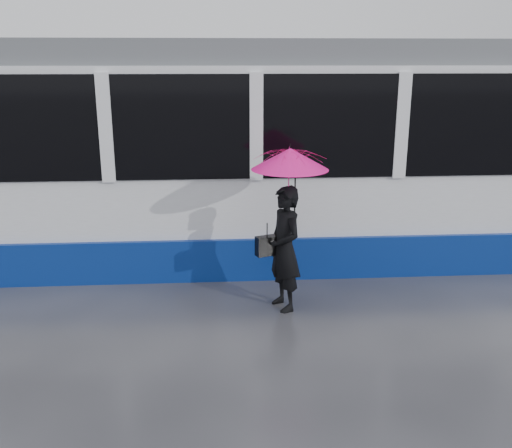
{
  "coord_description": "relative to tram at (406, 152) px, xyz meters",
  "views": [
    {
      "loc": [
        0.06,
        -6.43,
        3.1
      ],
      "look_at": [
        0.54,
        0.4,
        1.1
      ],
      "focal_mm": 40.0,
      "sensor_mm": 36.0,
      "label": 1
    }
  ],
  "objects": [
    {
      "name": "ground",
      "position": [
        -3.1,
        -2.5,
        -1.64
      ],
      "size": [
        90.0,
        90.0,
        0.0
      ],
      "primitive_type": "plane",
      "color": "#2D2D32",
      "rests_on": "ground"
    },
    {
      "name": "tram",
      "position": [
        0.0,
        0.0,
        0.0
      ],
      "size": [
        26.0,
        2.56,
        3.35
      ],
      "color": "white",
      "rests_on": "ground"
    },
    {
      "name": "woman",
      "position": [
        -2.21,
        -2.2,
        -0.84
      ],
      "size": [
        0.57,
        0.68,
        1.6
      ],
      "primitive_type": "imported",
      "rotation": [
        0.0,
        0.0,
        -1.2
      ],
      "color": "black",
      "rests_on": "ground"
    },
    {
      "name": "umbrella",
      "position": [
        -2.16,
        -2.2,
        0.12
      ],
      "size": [
        1.21,
        1.21,
        1.08
      ],
      "rotation": [
        0.0,
        0.0,
        0.37
      ],
      "color": "#DA1285",
      "rests_on": "ground"
    },
    {
      "name": "handbag",
      "position": [
        -2.43,
        -2.18,
        -0.8
      ],
      "size": [
        0.31,
        0.22,
        0.43
      ],
      "rotation": [
        0.0,
        0.0,
        0.37
      ],
      "color": "black",
      "rests_on": "ground"
    },
    {
      "name": "rails",
      "position": [
        -3.1,
        -0.0,
        -1.63
      ],
      "size": [
        34.0,
        1.51,
        0.02
      ],
      "color": "#3F3D38",
      "rests_on": "ground"
    }
  ]
}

